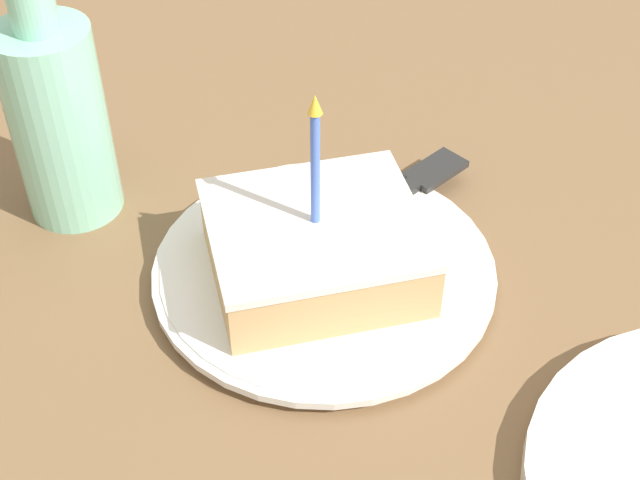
{
  "coord_description": "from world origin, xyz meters",
  "views": [
    {
      "loc": [
        0.41,
        -0.1,
        0.4
      ],
      "look_at": [
        0.02,
        -0.0,
        0.03
      ],
      "focal_mm": 50.0,
      "sensor_mm": 36.0,
      "label": 1
    }
  ],
  "objects_px": {
    "cake_slice": "(316,246)",
    "bottle": "(57,115)",
    "plate": "(320,272)",
    "fork": "(384,203)"
  },
  "relations": [
    {
      "from": "plate",
      "to": "cake_slice",
      "type": "bearing_deg",
      "value": -37.01
    },
    {
      "from": "plate",
      "to": "bottle",
      "type": "height_order",
      "value": "bottle"
    },
    {
      "from": "plate",
      "to": "cake_slice",
      "type": "distance_m",
      "value": 0.03
    },
    {
      "from": "fork",
      "to": "bottle",
      "type": "relative_size",
      "value": 0.87
    },
    {
      "from": "plate",
      "to": "fork",
      "type": "distance_m",
      "value": 0.07
    },
    {
      "from": "cake_slice",
      "to": "bottle",
      "type": "xyz_separation_m",
      "value": [
        -0.12,
        -0.14,
        0.04
      ]
    },
    {
      "from": "plate",
      "to": "cake_slice",
      "type": "xyz_separation_m",
      "value": [
        0.01,
        -0.0,
        0.03
      ]
    },
    {
      "from": "bottle",
      "to": "plate",
      "type": "bearing_deg",
      "value": 52.05
    },
    {
      "from": "cake_slice",
      "to": "bottle",
      "type": "bearing_deg",
      "value": -130.07
    },
    {
      "from": "fork",
      "to": "bottle",
      "type": "bearing_deg",
      "value": -108.56
    }
  ]
}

